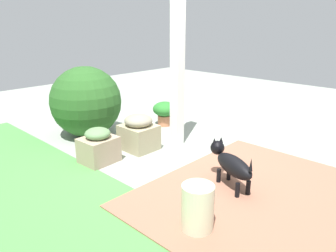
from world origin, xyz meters
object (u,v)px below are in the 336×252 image
object	(u,v)px
terracotta_pot_broad	(165,111)
stone_planter_near	(139,133)
dog	(231,164)
round_shrub	(86,102)
ceramic_urn	(198,208)
stone_planter_mid	(99,146)
porch_pillar	(178,53)

from	to	relation	value
terracotta_pot_broad	stone_planter_near	bearing A→B (deg)	115.93
dog	stone_planter_near	bearing A→B (deg)	-2.11
terracotta_pot_broad	dog	bearing A→B (deg)	151.84
stone_planter_near	round_shrub	distance (m)	1.04
ceramic_urn	dog	bearing A→B (deg)	-75.72
stone_planter_near	terracotta_pot_broad	size ratio (longest dim) A/B	1.22
stone_planter_mid	terracotta_pot_broad	xyz separation A→B (m)	(0.45, -1.62, 0.04)
porch_pillar	ceramic_urn	bearing A→B (deg)	137.01
stone_planter_near	ceramic_urn	world-z (taller)	stone_planter_near
porch_pillar	dog	xyz separation A→B (m)	(-1.24, 0.55, -0.99)
terracotta_pot_broad	porch_pillar	bearing A→B (deg)	145.11
porch_pillar	stone_planter_near	distance (m)	1.17
stone_planter_near	stone_planter_mid	distance (m)	0.62
dog	ceramic_urn	distance (m)	0.83
stone_planter_mid	round_shrub	distance (m)	1.10
stone_planter_near	round_shrub	bearing A→B (deg)	9.08
porch_pillar	ceramic_urn	distance (m)	2.25
ceramic_urn	porch_pillar	bearing A→B (deg)	-42.99
porch_pillar	stone_planter_near	bearing A→B (deg)	63.57
stone_planter_near	stone_planter_mid	size ratio (longest dim) A/B	1.11
round_shrub	stone_planter_mid	bearing A→B (deg)	154.00
stone_planter_near	dog	size ratio (longest dim) A/B	0.74
stone_planter_near	terracotta_pot_broad	distance (m)	1.12
porch_pillar	round_shrub	distance (m)	1.58
dog	terracotta_pot_broad	bearing A→B (deg)	-28.16
porch_pillar	stone_planter_near	world-z (taller)	porch_pillar
terracotta_pot_broad	ceramic_urn	bearing A→B (deg)	139.53
stone_planter_near	stone_planter_mid	world-z (taller)	stone_planter_near
stone_planter_near	dog	world-z (taller)	stone_planter_near
porch_pillar	ceramic_urn	size ratio (longest dim) A/B	6.18
round_shrub	ceramic_urn	world-z (taller)	round_shrub
porch_pillar	round_shrub	bearing A→B (deg)	27.86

